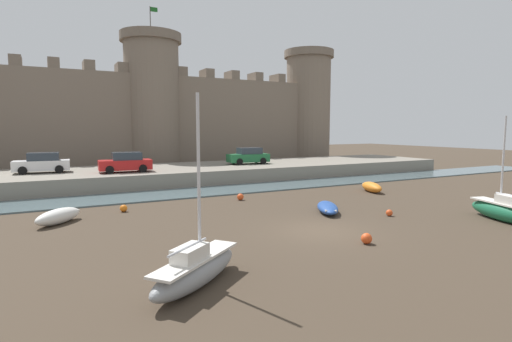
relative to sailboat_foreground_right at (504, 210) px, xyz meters
name	(u,v)px	position (x,y,z in m)	size (l,w,h in m)	color
ground_plane	(319,231)	(-9.80, 2.89, -0.59)	(160.00, 160.00, 0.00)	#423528
water_channel	(213,191)	(-9.80, 16.36, -0.54)	(80.00, 4.50, 0.10)	slate
quay_road	(184,174)	(-9.80, 23.61, 0.06)	(56.10, 10.00, 1.30)	gray
castle	(153,110)	(-9.80, 35.08, 6.34)	(51.01, 6.91, 18.65)	#7A6B5B
sailboat_foreground_right	(504,210)	(0.00, 0.00, 0.00)	(2.23, 4.44, 5.51)	#1E6B47
rowboat_midflat_right	(58,216)	(-20.72, 10.31, -0.19)	(2.66, 2.68, 0.78)	silver
sailboat_midflat_centre	(196,269)	(-17.22, -0.75, -0.02)	(4.07, 3.52, 5.94)	gray
rowboat_midflat_left	(328,207)	(-6.81, 6.07, -0.29)	(2.60, 3.35, 0.57)	#234793
rowboat_near_channel_right	(372,187)	(0.89, 10.50, -0.20)	(1.86, 3.00, 0.75)	orange
mooring_buoy_off_centre	(389,213)	(-4.38, 3.68, -0.41)	(0.37, 0.37, 0.37)	#E04C1E
mooring_buoy_near_shore	(124,208)	(-17.26, 11.77, -0.38)	(0.42, 0.42, 0.42)	orange
mooring_buoy_mid_mud	(367,239)	(-9.32, 0.23, -0.36)	(0.46, 0.46, 0.46)	#E04C1E
mooring_buoy_near_channel	(240,197)	(-9.58, 12.00, -0.36)	(0.46, 0.46, 0.46)	#E04C1E
car_quay_centre_west	(248,156)	(-3.11, 23.57, 1.49)	(4.19, 2.05, 1.62)	#1E6638
car_quay_east	(126,163)	(-15.38, 21.52, 1.49)	(4.19, 2.05, 1.62)	red
car_quay_centre_east	(42,163)	(-21.41, 24.09, 1.49)	(4.19, 2.05, 1.62)	silver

